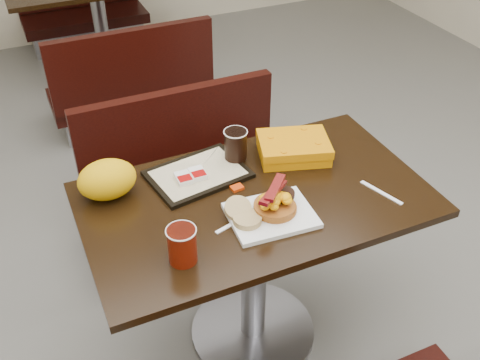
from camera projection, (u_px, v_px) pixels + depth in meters
name	position (u px, v px, depth m)	size (l,w,h in m)	color
floor	(253.00, 333.00, 2.41)	(6.00, 7.00, 0.01)	slate
table_near	(254.00, 271.00, 2.18)	(1.20, 0.70, 0.75)	black
bench_near_n	(192.00, 176.00, 2.70)	(1.00, 0.46, 0.72)	black
table_far	(102.00, 32.00, 4.08)	(1.20, 0.70, 0.75)	black
bench_far_s	(127.00, 74.00, 3.58)	(1.00, 0.46, 0.72)	black
bench_far_n	(83.00, 3.00, 4.60)	(1.00, 0.46, 0.72)	black
platter	(271.00, 215.00, 1.87)	(0.28, 0.22, 0.02)	white
pancake_stack	(275.00, 206.00, 1.87)	(0.14, 0.14, 0.03)	#9B5F19
sausage_patty	(282.00, 194.00, 1.88)	(0.09, 0.09, 0.01)	black
scrambled_eggs	(273.00, 199.00, 1.83)	(0.10, 0.08, 0.05)	#FFC305
bacon_strips	(273.00, 191.00, 1.81)	(0.17, 0.07, 0.01)	#4A050C
muffin_bottom	(247.00, 219.00, 1.82)	(0.09, 0.09, 0.02)	tan
muffin_top	(238.00, 208.00, 1.85)	(0.09, 0.09, 0.02)	tan
coffee_cup_near	(182.00, 245.00, 1.68)	(0.09, 0.09, 0.12)	#8F1805
fork	(228.00, 226.00, 1.83)	(0.14, 0.03, 0.00)	white
knife	(381.00, 193.00, 1.97)	(0.17, 0.01, 0.00)	white
condiment_syrup	(237.00, 188.00, 1.99)	(0.04, 0.03, 0.01)	#BF3008
tray	(198.00, 174.00, 2.05)	(0.34, 0.24, 0.02)	black
hashbrown_sleeve_left	(184.00, 178.00, 2.00)	(0.05, 0.07, 0.02)	silver
hashbrown_sleeve_right	(198.00, 174.00, 2.02)	(0.05, 0.07, 0.02)	silver
coffee_cup_far	(236.00, 145.00, 2.09)	(0.08, 0.08, 0.11)	black
clamshell	(294.00, 148.00, 2.14)	(0.26, 0.20, 0.07)	#CB7603
paper_bag	(107.00, 179.00, 1.92)	(0.20, 0.15, 0.14)	#FFAD08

